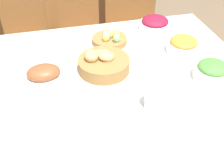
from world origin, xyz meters
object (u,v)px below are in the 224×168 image
chair_far_center (77,30)px  green_salad_bowl (212,71)px  egg_basket (110,39)px  spoon (155,141)px  ham_platter (44,73)px  fork (69,158)px  chair_far_left (31,35)px  chair_far_right (133,23)px  knife (148,142)px  butter_dish (34,125)px  dinner_plate (109,149)px  drinking_cup (154,99)px  beet_salad_bowl (155,24)px  carrot_bowl (183,45)px  bread_basket (103,63)px

chair_far_center → green_salad_bowl: size_ratio=5.71×
egg_basket → spoon: (-0.00, -0.76, -0.02)m
ham_platter → fork: size_ratio=1.40×
chair_far_left → spoon: size_ratio=5.42×
chair_far_right → spoon: size_ratio=5.42×
chair_far_center → knife: 1.35m
fork → butter_dish: (-0.11, 0.18, 0.01)m
egg_basket → spoon: size_ratio=1.12×
dinner_plate → drinking_cup: 0.30m
chair_far_left → chair_far_center: bearing=3.4°
egg_basket → beet_salad_bowl: bearing=16.9°
chair_far_left → carrot_bowl: bearing=-38.5°
bread_basket → fork: bearing=-115.5°
drinking_cup → dinner_plate: bearing=-142.6°
bread_basket → drinking_cup: 0.36m
butter_dish → egg_basket: bearing=52.2°
chair_far_left → carrot_bowl: (0.85, -0.76, 0.23)m
egg_basket → beet_salad_bowl: size_ratio=1.05×
beet_salad_bowl → chair_far_right: bearing=88.1°
bread_basket → carrot_bowl: size_ratio=1.47×
green_salad_bowl → spoon: (-0.41, -0.31, -0.04)m
butter_dish → green_salad_bowl: bearing=8.4°
fork → drinking_cup: (0.39, 0.18, 0.04)m
green_salad_bowl → dinner_plate: green_salad_bowl is taller
drinking_cup → fork: bearing=-154.9°
fork → egg_basket: bearing=62.2°
dinner_plate → chair_far_right: bearing=68.9°
dinner_plate → spoon: bearing=0.0°
egg_basket → dinner_plate: bearing=-103.7°
chair_far_center → drinking_cup: size_ratio=10.53×
bread_basket → dinner_plate: size_ratio=1.04×
chair_far_left → green_salad_bowl: (0.88, -1.03, 0.24)m
green_salad_bowl → drinking_cup: (-0.35, -0.12, 0.00)m
chair_far_left → green_salad_bowl: chair_far_left is taller
chair_far_center → butter_dish: chair_far_center is taller
ham_platter → fork: ham_platter is taller
drinking_cup → butter_dish: 0.51m
chair_far_center → knife: size_ratio=5.42×
green_salad_bowl → butter_dish: (-0.85, -0.13, -0.03)m
chair_far_right → fork: chair_far_right is taller
bread_basket → fork: 0.56m
beet_salad_bowl → drinking_cup: (-0.26, -0.67, 0.01)m
egg_basket → drinking_cup: 0.58m
chair_far_right → bread_basket: chair_far_right is taller
dinner_plate → knife: size_ratio=1.39×
green_salad_bowl → fork: 0.80m
knife → chair_far_left: bearing=104.7°
beet_salad_bowl → fork: (-0.65, -0.86, -0.04)m
dinner_plate → butter_dish: 0.32m
ham_platter → carrot_bowl: (0.77, 0.05, 0.02)m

